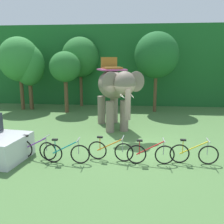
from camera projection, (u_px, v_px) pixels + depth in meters
The scene contains 13 objects.
ground_plane at pixel (134, 147), 10.35m from camera, with size 80.00×80.00×0.00m, color #4C753D.
foliage_hedge at pixel (136, 65), 21.78m from camera, with size 36.00×6.00×6.28m, color #1E6028.
tree_left at pixel (19, 60), 17.37m from camera, with size 2.88×2.88×5.23m.
tree_center at pixel (29, 65), 17.53m from camera, with size 2.24×2.24×4.73m.
tree_center_left at pixel (65, 67), 16.46m from camera, with size 2.10×2.10×4.20m.
tree_right at pixel (80, 57), 18.61m from camera, with size 2.84×2.84×5.33m.
tree_far_left at pixel (157, 55), 16.55m from camera, with size 3.01×3.01×5.50m.
elephant at pixel (114, 88), 12.69m from camera, with size 2.88×4.20×3.78m.
bike_purple at pixel (36, 149), 9.07m from camera, with size 1.69×0.52×0.92m.
bike_teal at pixel (66, 153), 8.69m from camera, with size 1.71×0.52×0.92m.
bike_orange at pixel (110, 151), 8.93m from camera, with size 1.70×0.52×0.92m.
bike_red at pixel (150, 154), 8.62m from camera, with size 1.71×0.52×0.92m.
bike_yellow at pixel (194, 154), 8.64m from camera, with size 1.71×0.52×0.92m.
Camera 1 is at (-0.03, -9.83, 3.68)m, focal length 38.91 mm.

